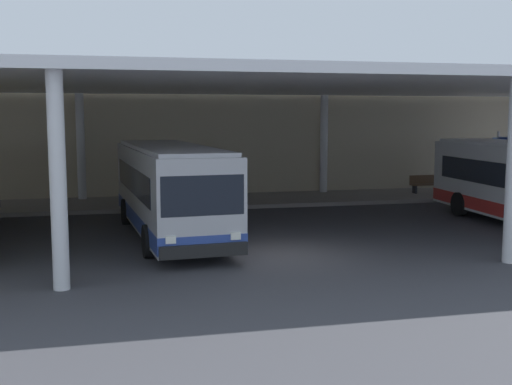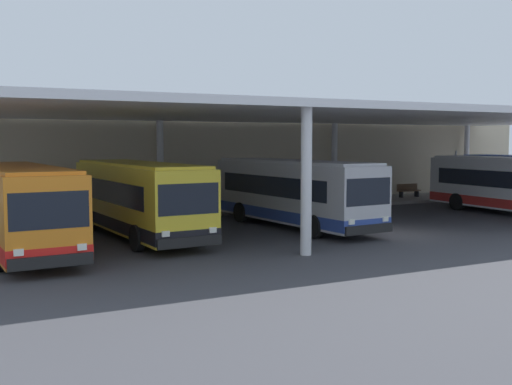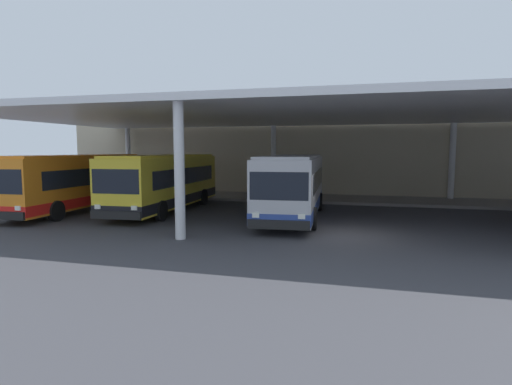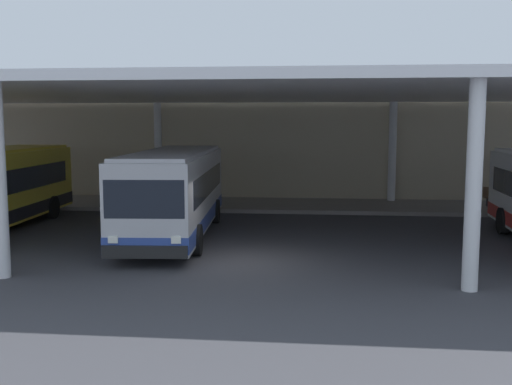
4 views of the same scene
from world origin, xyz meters
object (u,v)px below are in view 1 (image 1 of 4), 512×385
(trash_bin, at_px, (479,182))
(bench_waiting, at_px, (426,184))
(bus_middle_bay, at_px, (170,189))
(banner_sign, at_px, (497,158))

(trash_bin, bearing_deg, bench_waiting, 175.00)
(bus_middle_bay, height_order, trash_bin, bus_middle_bay)
(banner_sign, bearing_deg, bench_waiting, 166.04)
(bench_waiting, height_order, trash_bin, trash_bin)
(bus_middle_bay, distance_m, bench_waiting, 16.30)
(bench_waiting, bearing_deg, banner_sign, -13.96)
(trash_bin, height_order, banner_sign, banner_sign)
(bus_middle_bay, bearing_deg, trash_bin, 24.50)
(bus_middle_bay, bearing_deg, bench_waiting, 29.54)
(bus_middle_bay, relative_size, bench_waiting, 5.94)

